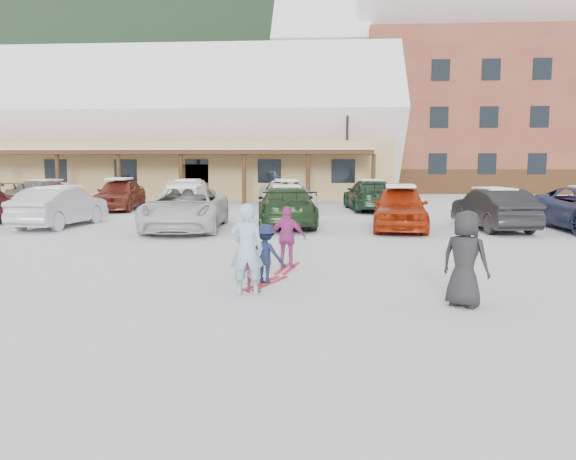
# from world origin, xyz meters

# --- Properties ---
(ground) EXTENTS (160.00, 160.00, 0.00)m
(ground) POSITION_xyz_m (0.00, 0.00, 0.00)
(ground) COLOR silver
(ground) RESTS_ON ground
(forested_hillside) EXTENTS (300.00, 70.00, 38.00)m
(forested_hillside) POSITION_xyz_m (0.00, 85.00, 19.00)
(forested_hillside) COLOR black
(forested_hillside) RESTS_ON ground
(day_lodge) EXTENTS (29.12, 12.50, 10.38)m
(day_lodge) POSITION_xyz_m (-9.00, 27.96, 3.94)
(day_lodge) COLOR tan
(day_lodge) RESTS_ON ground
(alpine_hotel) EXTENTS (31.48, 14.01, 21.48)m
(alpine_hotel) POSITION_xyz_m (14.27, 38.00, 8.63)
(alpine_hotel) COLOR brown
(alpine_hotel) RESTS_ON ground
(lamp_post) EXTENTS (0.50, 0.25, 5.74)m
(lamp_post) POSITION_xyz_m (2.23, 23.66, 3.27)
(lamp_post) COLOR black
(lamp_post) RESTS_ON ground
(conifer_2) EXTENTS (5.28, 5.28, 12.24)m
(conifer_2) POSITION_xyz_m (-30.00, 42.00, 6.83)
(conifer_2) COLOR black
(conifer_2) RESTS_ON ground
(conifer_3) EXTENTS (3.96, 3.96, 9.18)m
(conifer_3) POSITION_xyz_m (6.00, 44.00, 5.12)
(conifer_3) COLOR black
(conifer_3) RESTS_ON ground
(adult_skier) EXTENTS (0.67, 0.49, 1.68)m
(adult_skier) POSITION_xyz_m (-0.33, -0.61, 0.84)
(adult_skier) COLOR #92B5C7
(adult_skier) RESTS_ON ground
(toddler_red) EXTENTS (0.39, 0.31, 0.77)m
(toddler_red) POSITION_xyz_m (-0.29, -0.35, 0.38)
(toddler_red) COLOR #B53458
(toddler_red) RESTS_ON ground
(child_navy) EXTENTS (0.88, 0.70, 1.19)m
(child_navy) POSITION_xyz_m (-0.10, 0.36, 0.59)
(child_navy) COLOR #161E3F
(child_navy) RESTS_ON ground
(skis_child_navy) EXTENTS (0.72, 1.37, 0.03)m
(skis_child_navy) POSITION_xyz_m (-0.10, 0.36, 0.01)
(skis_child_navy) COLOR #B0192B
(skis_child_navy) RESTS_ON ground
(child_magenta) EXTENTS (0.88, 0.48, 1.42)m
(child_magenta) POSITION_xyz_m (0.22, 1.93, 0.71)
(child_magenta) COLOR #AB3082
(child_magenta) RESTS_ON ground
(skis_child_magenta) EXTENTS (0.42, 1.41, 0.03)m
(skis_child_magenta) POSITION_xyz_m (0.22, 1.93, 0.01)
(skis_child_magenta) COLOR #B0192B
(skis_child_magenta) RESTS_ON ground
(bystander_dark) EXTENTS (0.95, 0.88, 1.62)m
(bystander_dark) POSITION_xyz_m (3.41, -1.15, 0.81)
(bystander_dark) COLOR black
(bystander_dark) RESTS_ON ground
(parked_car_1) EXTENTS (1.92, 4.58, 1.47)m
(parked_car_1) POSITION_xyz_m (-8.71, 9.39, 0.74)
(parked_car_1) COLOR #B8B8BD
(parked_car_1) RESTS_ON ground
(parked_car_2) EXTENTS (3.03, 5.76, 1.55)m
(parked_car_2) POSITION_xyz_m (-3.87, 8.85, 0.77)
(parked_car_2) COLOR silver
(parked_car_2) RESTS_ON ground
(parked_car_3) EXTENTS (2.70, 5.36, 1.49)m
(parked_car_3) POSITION_xyz_m (-0.42, 10.08, 0.75)
(parked_car_3) COLOR #20391D
(parked_car_3) RESTS_ON ground
(parked_car_4) EXTENTS (2.26, 4.73, 1.56)m
(parked_car_4) POSITION_xyz_m (3.65, 9.43, 0.78)
(parked_car_4) COLOR #AE2D0D
(parked_car_4) RESTS_ON ground
(parked_car_5) EXTENTS (2.10, 4.58, 1.45)m
(parked_car_5) POSITION_xyz_m (6.94, 9.65, 0.73)
(parked_car_5) COLOR black
(parked_car_5) RESTS_ON ground
(parked_car_7) EXTENTS (2.42, 5.08, 1.43)m
(parked_car_7) POSITION_xyz_m (-13.39, 17.45, 0.71)
(parked_car_7) COLOR #77665C
(parked_car_7) RESTS_ON ground
(parked_car_8) EXTENTS (2.28, 4.72, 1.55)m
(parked_car_8) POSITION_xyz_m (-9.12, 16.40, 0.78)
(parked_car_8) COLOR maroon
(parked_car_8) RESTS_ON ground
(parked_car_9) EXTENTS (1.87, 4.61, 1.49)m
(parked_car_9) POSITION_xyz_m (-5.69, 16.41, 0.74)
(parked_car_9) COLOR #ADAFB2
(parked_car_9) RESTS_ON ground
(parked_car_10) EXTENTS (3.28, 5.72, 1.50)m
(parked_car_10) POSITION_xyz_m (-0.91, 16.38, 0.75)
(parked_car_10) COLOR white
(parked_car_10) RESTS_ON ground
(parked_car_11) EXTENTS (2.65, 5.33, 1.49)m
(parked_car_11) POSITION_xyz_m (3.15, 17.04, 0.74)
(parked_car_11) COLOR #1C3523
(parked_car_11) RESTS_ON ground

